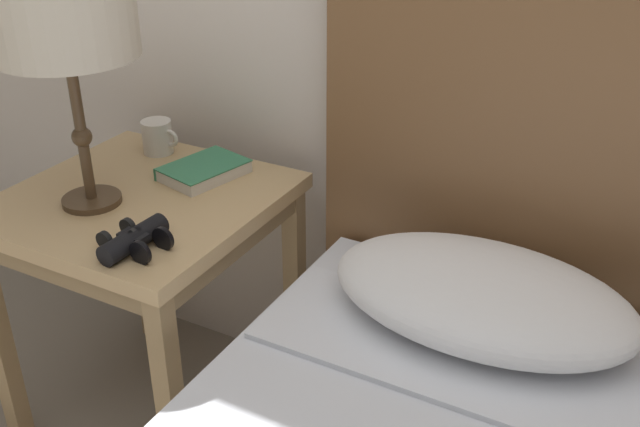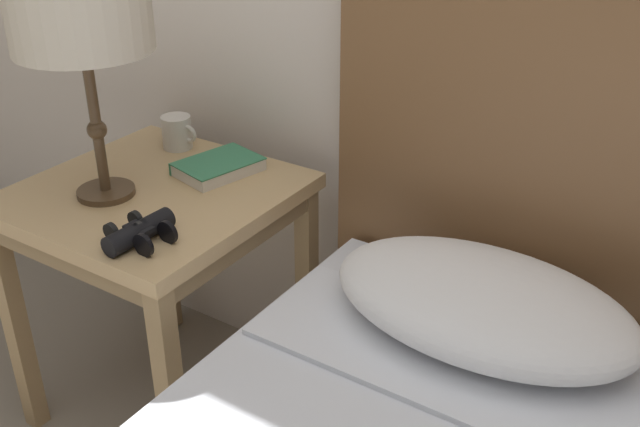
# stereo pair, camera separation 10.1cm
# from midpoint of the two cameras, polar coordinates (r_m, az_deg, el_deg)

# --- Properties ---
(nightstand) EXTENTS (0.58, 0.58, 0.64)m
(nightstand) POSITION_cam_midpoint_polar(r_m,az_deg,el_deg) (1.80, -14.89, -1.09)
(nightstand) COLOR tan
(nightstand) RESTS_ON ground_plane
(table_lamp) EXTENTS (0.29, 0.29, 0.51)m
(table_lamp) POSITION_cam_midpoint_polar(r_m,az_deg,el_deg) (1.62, -20.80, 13.86)
(table_lamp) COLOR #4C3823
(table_lamp) RESTS_ON nightstand
(book_on_nightstand) EXTENTS (0.18, 0.22, 0.03)m
(book_on_nightstand) POSITION_cam_midpoint_polar(r_m,az_deg,el_deg) (1.81, -10.46, 3.25)
(book_on_nightstand) COLOR silver
(book_on_nightstand) RESTS_ON nightstand
(binoculars_pair) EXTENTS (0.14, 0.16, 0.05)m
(binoculars_pair) POSITION_cam_midpoint_polar(r_m,az_deg,el_deg) (1.53, -15.81, -1.94)
(binoculars_pair) COLOR black
(binoculars_pair) RESTS_ON nightstand
(coffee_mug) EXTENTS (0.10, 0.08, 0.08)m
(coffee_mug) POSITION_cam_midpoint_polar(r_m,az_deg,el_deg) (1.96, -13.72, 5.67)
(coffee_mug) COLOR silver
(coffee_mug) RESTS_ON nightstand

